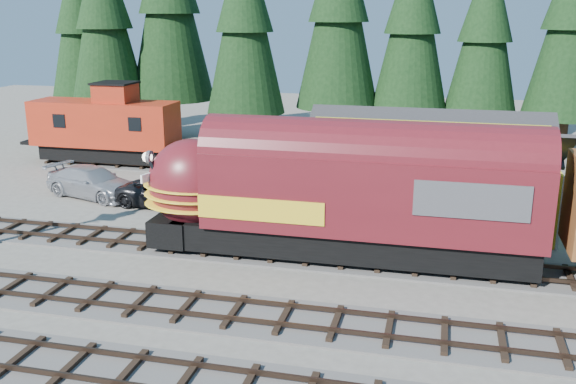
% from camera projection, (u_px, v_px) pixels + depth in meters
% --- Properties ---
extents(ground, '(120.00, 120.00, 0.00)m').
position_uv_depth(ground, '(410.00, 308.00, 23.05)').
color(ground, '#6B665B').
rests_on(ground, ground).
extents(track_spur, '(32.00, 3.20, 0.33)m').
position_uv_depth(track_spur, '(272.00, 173.00, 42.14)').
color(track_spur, '#4C4947').
rests_on(track_spur, ground).
extents(depot, '(12.80, 7.00, 5.30)m').
position_uv_depth(depot, '(426.00, 163.00, 32.06)').
color(depot, gold).
rests_on(depot, ground).
extents(locomotive, '(17.09, 3.40, 4.65)m').
position_uv_depth(locomotive, '(327.00, 199.00, 26.92)').
color(locomotive, black).
rests_on(locomotive, ground).
extents(caboose, '(10.13, 2.94, 5.27)m').
position_uv_depth(caboose, '(105.00, 127.00, 44.15)').
color(caboose, black).
rests_on(caboose, ground).
extents(pickup_truck_a, '(5.78, 3.17, 1.53)m').
position_uv_depth(pickup_truck_a, '(167.00, 193.00, 34.88)').
color(pickup_truck_a, black).
rests_on(pickup_truck_a, ground).
extents(pickup_truck_b, '(6.37, 3.98, 1.72)m').
position_uv_depth(pickup_truck_b, '(93.00, 182.00, 36.71)').
color(pickup_truck_b, '#9D9FA5').
rests_on(pickup_truck_b, ground).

